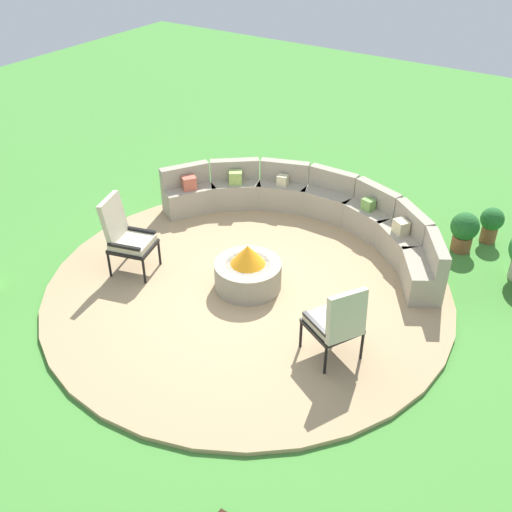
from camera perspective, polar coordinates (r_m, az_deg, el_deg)
The scene contains 8 objects.
ground_plane at distance 8.33m, azimuth -0.76°, elevation -3.21°, with size 24.00×24.00×0.00m, color #478C38.
patio_circle at distance 8.31m, azimuth -0.76°, elevation -3.05°, with size 5.59×5.59×0.06m, color tan.
fire_pit at distance 8.15m, azimuth -0.78°, elevation -1.46°, with size 0.92×0.92×0.66m.
curved_stone_bench at distance 9.49m, azimuth 5.47°, elevation 4.25°, with size 4.82×1.82×0.77m.
lounge_chair_front_left at distance 8.52m, azimuth -12.34°, elevation 1.96°, with size 0.73×0.66×1.14m.
lounge_chair_front_right at distance 6.92m, azimuth 7.77°, elevation -6.18°, with size 0.76×0.76×1.03m.
potted_plant_1 at distance 9.51m, azimuth 19.25°, elevation 2.37°, with size 0.43×0.43×0.63m.
potted_plant_5 at distance 9.90m, azimuth 21.53°, elevation 2.96°, with size 0.36×0.36×0.58m.
Camera 1 is at (3.77, -5.50, 4.99)m, focal length 41.95 mm.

